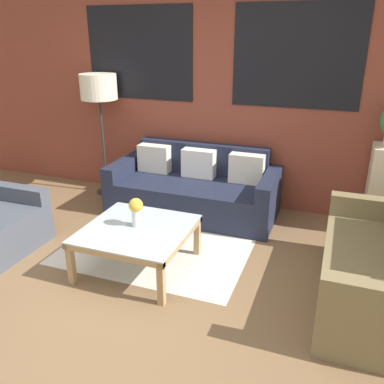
% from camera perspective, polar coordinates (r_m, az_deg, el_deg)
% --- Properties ---
extents(ground_plane, '(16.00, 16.00, 0.00)m').
position_cam_1_polar(ground_plane, '(3.44, -10.23, -15.46)').
color(ground_plane, brown).
extents(wall_back_brick, '(8.40, 0.09, 2.80)m').
position_cam_1_polar(wall_back_brick, '(5.03, 3.02, 14.21)').
color(wall_back_brick, brown).
rests_on(wall_back_brick, ground_plane).
extents(rug, '(1.84, 1.78, 0.00)m').
position_cam_1_polar(rug, '(4.37, -3.74, -6.46)').
color(rug, silver).
rests_on(rug, ground_plane).
extents(couch_dark, '(1.96, 0.88, 0.78)m').
position_cam_1_polar(couch_dark, '(4.88, 0.36, 0.38)').
color(couch_dark, '#1E2338').
rests_on(couch_dark, ground_plane).
extents(settee_vintage, '(0.80, 1.62, 0.92)m').
position_cam_1_polar(settee_vintage, '(3.57, 25.21, -9.92)').
color(settee_vintage, olive).
rests_on(settee_vintage, ground_plane).
extents(coffee_table, '(0.92, 0.92, 0.41)m').
position_cam_1_polar(coffee_table, '(3.72, -7.71, -5.82)').
color(coffee_table, silver).
rests_on(coffee_table, ground_plane).
extents(floor_lamp, '(0.46, 0.46, 1.57)m').
position_cam_1_polar(floor_lamp, '(5.35, -12.95, 13.75)').
color(floor_lamp, '#2D2D2D').
rests_on(floor_lamp, ground_plane).
extents(flower_vase, '(0.13, 0.13, 0.27)m').
position_cam_1_polar(flower_vase, '(3.66, -7.86, -2.48)').
color(flower_vase, silver).
rests_on(flower_vase, coffee_table).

